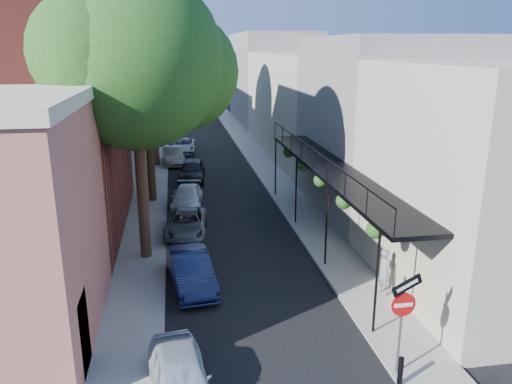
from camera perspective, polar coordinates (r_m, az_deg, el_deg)
name	(u,v)px	position (r m, az deg, el deg)	size (l,w,h in m)	color
road_surface	(206,156)	(40.65, -5.76, 4.12)	(6.00, 64.00, 0.01)	black
sidewalk_left	(155,157)	(40.60, -11.42, 3.94)	(2.00, 64.00, 0.12)	gray
sidewalk_right	(254,154)	(41.08, -0.17, 4.40)	(2.00, 64.00, 0.12)	gray
buildings_left	(77,98)	(39.22, -19.75, 10.12)	(10.10, 59.10, 12.00)	#BB6A60
buildings_right	(317,100)	(41.00, 6.96, 10.44)	(9.80, 55.00, 10.00)	#B9B299
sign_post	(403,308)	(13.65, 16.45, -12.65)	(0.89, 0.17, 2.99)	#595B60
bollard	(400,371)	(14.02, 16.17, -19.08)	(0.14, 0.14, 0.80)	black
oak_near	(146,63)	(19.98, -12.46, 14.15)	(7.48, 6.80, 11.42)	#382216
oak_mid	(153,75)	(27.97, -11.70, 12.99)	(6.60, 6.00, 10.20)	#382216
oak_far	(157,50)	(36.97, -11.23, 15.59)	(7.70, 7.00, 11.90)	#382216
parked_car_a	(180,377)	(13.30, -8.69, -20.22)	(1.44, 3.58, 1.22)	silver
parked_car_b	(191,270)	(18.56, -7.46, -8.86)	(1.37, 3.93, 1.30)	#121C3B
parked_car_c	(186,224)	(23.50, -7.96, -3.62)	(1.85, 4.02, 1.12)	slate
parked_car_d	(187,197)	(27.54, -7.87, -0.62)	(1.58, 3.89, 1.13)	silver
parked_car_e	(192,171)	(32.96, -7.33, 2.44)	(1.64, 4.09, 1.39)	black
parked_car_f	(173,156)	(37.97, -9.46, 4.09)	(1.35, 3.88, 1.28)	gray
parked_car_g	(183,146)	(42.22, -8.29, 5.27)	(1.91, 4.15, 1.15)	#9CA7B0
pedestrian	(385,271)	(18.16, 14.50, -8.78)	(0.61, 0.40, 1.68)	gray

